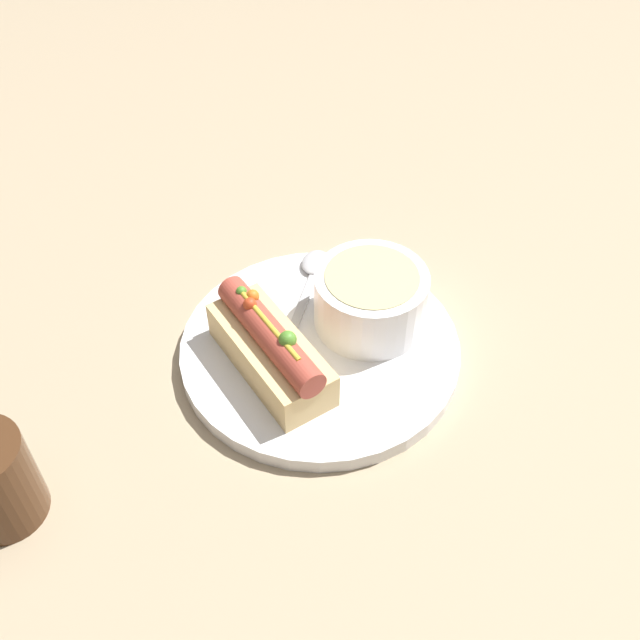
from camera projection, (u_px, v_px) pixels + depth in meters
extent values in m
plane|color=tan|center=(320.00, 355.00, 0.73)|extent=(4.00, 4.00, 0.00)
cylinder|color=white|center=(320.00, 349.00, 0.73)|extent=(0.27, 0.27, 0.02)
cube|color=#E5C17F|center=(271.00, 354.00, 0.69)|extent=(0.15, 0.08, 0.04)
cylinder|color=#B24738|center=(269.00, 334.00, 0.67)|extent=(0.15, 0.05, 0.03)
sphere|color=orange|center=(253.00, 296.00, 0.68)|extent=(0.01, 0.01, 0.01)
sphere|color=#518C2D|center=(288.00, 340.00, 0.65)|extent=(0.02, 0.02, 0.02)
sphere|color=#C63F1E|center=(250.00, 304.00, 0.68)|extent=(0.01, 0.01, 0.01)
sphere|color=#518C2D|center=(241.00, 292.00, 0.69)|extent=(0.01, 0.01, 0.01)
cylinder|color=gold|center=(269.00, 324.00, 0.66)|extent=(0.10, 0.02, 0.01)
cylinder|color=white|center=(371.00, 299.00, 0.72)|extent=(0.11, 0.11, 0.06)
cylinder|color=#D1C184|center=(372.00, 282.00, 0.71)|extent=(0.09, 0.09, 0.02)
cube|color=#B7B7BC|center=(297.00, 309.00, 0.75)|extent=(0.09, 0.07, 0.00)
ellipsoid|color=#B7B7BC|center=(315.00, 262.00, 0.80)|extent=(0.05, 0.05, 0.01)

